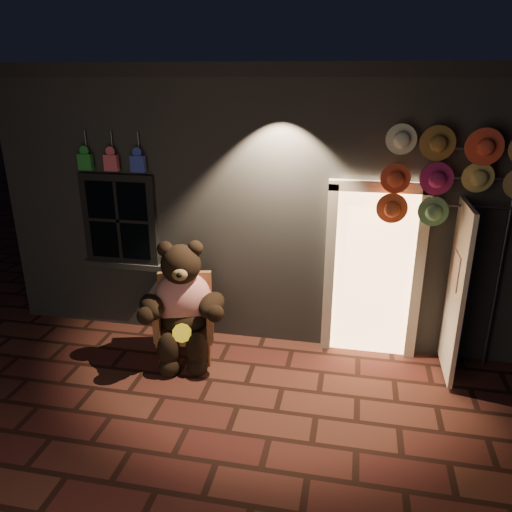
# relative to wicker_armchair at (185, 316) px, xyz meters

# --- Properties ---
(ground) EXTENTS (60.00, 60.00, 0.00)m
(ground) POSITION_rel_wicker_armchair_xyz_m (0.89, -0.95, -0.51)
(ground) COLOR #4F281E
(ground) RESTS_ON ground
(shop_building) EXTENTS (7.30, 5.95, 3.51)m
(shop_building) POSITION_rel_wicker_armchair_xyz_m (0.89, 3.04, 1.23)
(shop_building) COLOR slate
(shop_building) RESTS_ON ground
(wicker_armchair) EXTENTS (0.83, 0.79, 1.02)m
(wicker_armchair) POSITION_rel_wicker_armchair_xyz_m (0.00, 0.00, 0.00)
(wicker_armchair) COLOR olive
(wicker_armchair) RESTS_ON ground
(teddy_bear) EXTENTS (1.08, 0.97, 1.54)m
(teddy_bear) POSITION_rel_wicker_armchair_xyz_m (0.02, -0.13, 0.22)
(teddy_bear) COLOR red
(teddy_bear) RESTS_ON ground
(hat_rack) EXTENTS (1.73, 0.22, 2.82)m
(hat_rack) POSITION_rel_wicker_armchair_xyz_m (2.96, 0.33, 1.81)
(hat_rack) COLOR #59595E
(hat_rack) RESTS_ON ground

